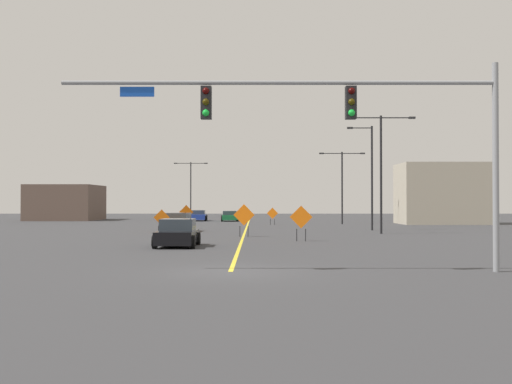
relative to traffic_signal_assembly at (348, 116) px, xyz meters
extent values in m
plane|color=#38383A|center=(-3.69, 0.01, -4.98)|extent=(185.55, 185.55, 0.00)
cube|color=yellow|center=(-3.69, 51.55, -4.97)|extent=(0.16, 103.08, 0.01)
cylinder|color=gray|center=(4.81, 0.01, -1.62)|extent=(0.20, 0.20, 6.71)
cylinder|color=gray|center=(-2.16, 0.01, 1.09)|extent=(13.93, 0.14, 0.14)
cube|color=black|center=(0.16, 0.01, 0.44)|extent=(0.34, 0.32, 1.05)
sphere|color=#3A0503|center=(0.16, -0.16, 0.79)|extent=(0.22, 0.22, 0.22)
sphere|color=#3C3106|center=(0.16, -0.16, 0.44)|extent=(0.22, 0.22, 0.22)
sphere|color=green|center=(0.16, -0.16, 0.09)|extent=(0.22, 0.22, 0.22)
cube|color=black|center=(-4.48, 0.01, 0.44)|extent=(0.34, 0.32, 1.05)
sphere|color=#3A0503|center=(-4.48, -0.16, 0.79)|extent=(0.22, 0.22, 0.22)
sphere|color=#3C3106|center=(-4.48, -0.16, 0.44)|extent=(0.22, 0.22, 0.22)
sphere|color=green|center=(-4.48, -0.16, 0.09)|extent=(0.22, 0.22, 0.22)
cube|color=#1447B7|center=(-6.70, 0.01, 0.80)|extent=(1.10, 0.03, 0.32)
cylinder|color=black|center=(5.67, 41.36, -1.39)|extent=(0.16, 0.16, 7.16)
cylinder|color=black|center=(4.64, 41.36, 2.04)|extent=(2.05, 0.08, 0.08)
cube|color=#262628|center=(3.62, 41.36, 2.04)|extent=(0.44, 0.24, 0.14)
cylinder|color=black|center=(6.70, 41.36, 2.04)|extent=(2.05, 0.08, 0.08)
cube|color=#262628|center=(7.72, 41.36, 2.04)|extent=(0.44, 0.24, 0.14)
cylinder|color=black|center=(-12.11, 67.32, -1.08)|extent=(0.16, 0.16, 7.78)
cylinder|color=black|center=(-13.20, 67.32, 2.66)|extent=(2.17, 0.08, 0.08)
cube|color=#262628|center=(-14.28, 67.32, 2.66)|extent=(0.44, 0.24, 0.14)
cylinder|color=black|center=(-11.03, 67.32, 2.66)|extent=(2.17, 0.08, 0.08)
cube|color=#262628|center=(-9.95, 67.32, 2.66)|extent=(0.44, 0.24, 0.14)
cylinder|color=black|center=(6.16, 28.23, -0.91)|extent=(0.16, 0.16, 8.13)
cylinder|color=black|center=(5.31, 28.23, 3.00)|extent=(1.71, 0.08, 0.08)
cube|color=#262628|center=(4.45, 28.23, 3.00)|extent=(0.44, 0.24, 0.14)
cylinder|color=black|center=(5.83, 23.11, -0.86)|extent=(0.16, 0.16, 8.23)
cylinder|color=black|center=(4.74, 23.11, 3.10)|extent=(2.17, 0.08, 0.08)
cube|color=#262628|center=(3.65, 23.11, 3.10)|extent=(0.44, 0.24, 0.14)
cylinder|color=black|center=(6.92, 23.11, 3.10)|extent=(2.17, 0.08, 0.08)
cube|color=#262628|center=(8.00, 23.11, 3.10)|extent=(0.44, 0.24, 0.14)
cube|color=orange|center=(-9.38, 22.67, -3.83)|extent=(1.10, 0.14, 1.10)
cylinder|color=black|center=(-9.59, 22.65, -4.69)|extent=(0.05, 0.05, 0.57)
cylinder|color=black|center=(-9.16, 22.69, -4.69)|extent=(0.05, 0.05, 0.57)
cube|color=orange|center=(-3.64, 19.40, -3.59)|extent=(1.35, 0.31, 1.37)
cylinder|color=black|center=(-3.91, 19.46, -4.63)|extent=(0.05, 0.05, 0.68)
cylinder|color=black|center=(-3.38, 19.35, -4.63)|extent=(0.05, 0.05, 0.68)
cube|color=orange|center=(-0.33, 15.12, -3.61)|extent=(1.28, 0.25, 1.29)
cylinder|color=black|center=(-0.57, 15.16, -4.63)|extent=(0.05, 0.05, 0.70)
cylinder|color=black|center=(-0.08, 15.08, -4.63)|extent=(0.05, 0.05, 0.70)
cube|color=orange|center=(-1.30, 39.22, -3.86)|extent=(1.06, 0.27, 1.08)
cylinder|color=black|center=(-1.51, 39.27, -4.70)|extent=(0.05, 0.05, 0.55)
cylinder|color=black|center=(-1.10, 39.18, -4.70)|extent=(0.05, 0.05, 0.55)
cube|color=orange|center=(-8.68, 31.43, -3.62)|extent=(1.16, 0.27, 1.18)
cylinder|color=black|center=(-8.90, 31.39, -4.60)|extent=(0.05, 0.05, 0.75)
cylinder|color=black|center=(-8.45, 31.47, -4.60)|extent=(0.05, 0.05, 0.75)
cube|color=black|center=(-6.80, 11.00, -4.50)|extent=(1.81, 3.86, 0.64)
cube|color=#333D47|center=(-6.80, 11.19, -3.89)|extent=(1.63, 1.91, 0.58)
cylinder|color=black|center=(-7.71, 9.65, -4.66)|extent=(0.22, 0.64, 0.64)
cylinder|color=black|center=(-5.90, 9.64, -4.66)|extent=(0.22, 0.64, 0.64)
cylinder|color=black|center=(-7.70, 12.35, -4.66)|extent=(0.22, 0.64, 0.64)
cylinder|color=black|center=(-5.89, 12.35, -4.66)|extent=(0.22, 0.64, 0.64)
cube|color=#196B38|center=(-5.89, 50.27, -4.54)|extent=(1.92, 3.90, 0.55)
cube|color=#333D47|center=(-5.90, 50.46, -4.04)|extent=(1.65, 2.13, 0.45)
cylinder|color=black|center=(-6.66, 48.89, -4.66)|extent=(0.26, 0.65, 0.64)
cylinder|color=black|center=(-4.96, 48.99, -4.66)|extent=(0.26, 0.65, 0.64)
cylinder|color=black|center=(-6.82, 51.55, -4.66)|extent=(0.26, 0.65, 0.64)
cylinder|color=black|center=(-5.11, 51.65, -4.66)|extent=(0.26, 0.65, 0.64)
cube|color=orange|center=(-8.71, 25.97, -4.51)|extent=(2.03, 4.27, 0.62)
cube|color=#333D47|center=(-8.70, 26.18, -3.89)|extent=(1.75, 2.52, 0.62)
cylinder|color=black|center=(-9.69, 24.56, -4.66)|extent=(0.26, 0.65, 0.64)
cylinder|color=black|center=(-7.90, 24.46, -4.66)|extent=(0.26, 0.65, 0.64)
cylinder|color=black|center=(-9.52, 27.48, -4.66)|extent=(0.26, 0.65, 0.64)
cylinder|color=black|center=(-7.73, 27.38, -4.66)|extent=(0.26, 0.65, 0.64)
cube|color=#1E389E|center=(-9.62, 51.22, -4.53)|extent=(2.02, 4.01, 0.58)
cube|color=#333D47|center=(-9.62, 51.42, -3.99)|extent=(1.77, 2.12, 0.49)
cylinder|color=black|center=(-10.52, 49.81, -4.66)|extent=(0.24, 0.65, 0.64)
cylinder|color=black|center=(-8.62, 49.87, -4.66)|extent=(0.24, 0.65, 0.64)
cylinder|color=black|center=(-10.61, 52.57, -4.66)|extent=(0.24, 0.65, 0.64)
cylinder|color=black|center=(-8.71, 52.63, -4.66)|extent=(0.24, 0.65, 0.64)
cube|color=brown|center=(-25.76, 54.37, -2.88)|extent=(7.66, 8.55, 4.20)
cube|color=#B2A893|center=(15.57, 41.75, -1.96)|extent=(8.21, 5.65, 6.03)
camera|label=1|loc=(-2.88, -19.69, -2.72)|focal=43.24mm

